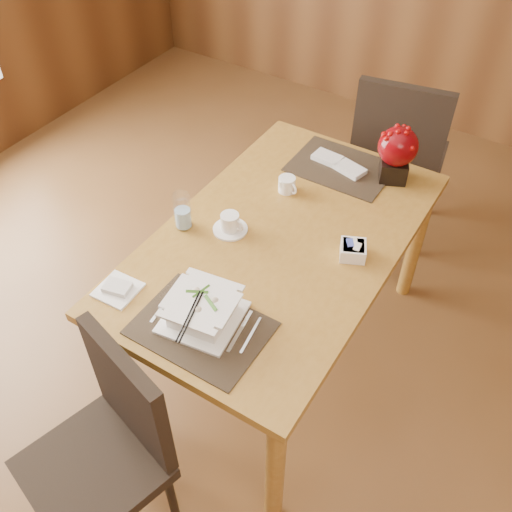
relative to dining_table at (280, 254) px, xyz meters
The scene contains 14 objects.
ground 0.89m from the dining_table, 90.00° to the right, with size 6.00×6.00×0.00m, color brown.
dining_table is the anchor object (origin of this frame).
placemat_near 0.56m from the dining_table, 90.00° to the right, with size 0.45×0.33×0.01m, color black.
placemat_far 0.56m from the dining_table, 90.00° to the left, with size 0.45×0.33×0.01m, color black.
soup_setting 0.53m from the dining_table, 92.08° to the right, with size 0.29×0.29×0.10m.
coffee_cup 0.25m from the dining_table, 158.83° to the right, with size 0.14×0.14×0.08m.
water_glass 0.44m from the dining_table, 157.01° to the right, with size 0.07×0.07×0.16m, color white.
creamer_jug 0.33m from the dining_table, 115.57° to the left, with size 0.10×0.10×0.07m, color white, non-canonical shape.
sugar_caddy 0.32m from the dining_table, 10.09° to the left, with size 0.10×0.10×0.06m, color white.
berry_decor 0.69m from the dining_table, 69.04° to the left, with size 0.18×0.18×0.26m.
napkins_far 0.56m from the dining_table, 90.54° to the left, with size 0.26×0.09×0.02m, color silver, non-canonical shape.
bread_plate 0.68m from the dining_table, 122.45° to the right, with size 0.15×0.15×0.01m, color white.
near_chair 0.98m from the dining_table, 96.12° to the right, with size 0.52×0.53×0.92m.
far_chair 1.06m from the dining_table, 84.19° to the left, with size 0.55×0.55×1.02m.
Camera 1 is at (0.80, -0.88, 2.32)m, focal length 40.00 mm.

